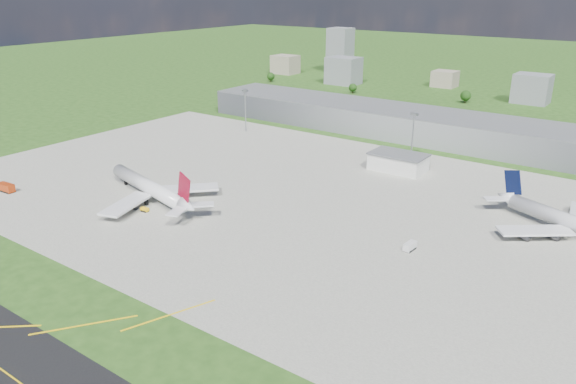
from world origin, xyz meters
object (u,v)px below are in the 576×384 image
Objects in this scene: airliner_red_twin at (152,189)px; tug_yellow at (145,210)px; fire_truck at (6,188)px; van_white_near at (410,247)px.

airliner_red_twin is 20.17× the size of tug_yellow.
fire_truck is 1.50× the size of van_white_near.
airliner_red_twin is at bearing 105.38° from van_white_near.
tug_yellow is (7.32, -10.42, -4.28)m from airliner_red_twin.
fire_truck is at bearing -168.87° from tug_yellow.
van_white_near is (108.58, 20.15, -3.73)m from airliner_red_twin.
fire_truck reaches higher than tug_yellow.
van_white_near is at bearing -155.91° from airliner_red_twin.
fire_truck is 2.55× the size of tug_yellow.
van_white_near is (168.62, 51.10, -0.46)m from fire_truck.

